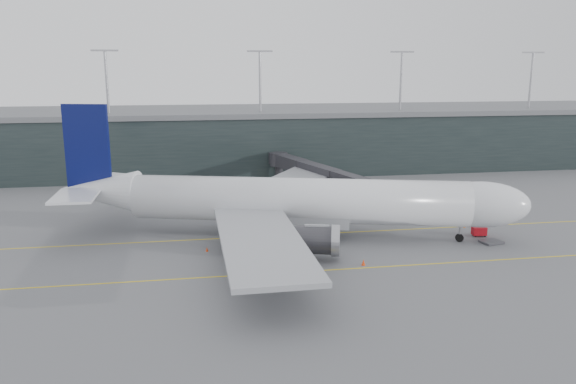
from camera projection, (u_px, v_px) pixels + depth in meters
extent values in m
plane|color=#55555A|center=(265.00, 229.00, 90.53)|extent=(320.00, 320.00, 0.00)
cube|color=yellow|center=(269.00, 236.00, 86.68)|extent=(160.00, 0.25, 0.02)
cube|color=yellow|center=(285.00, 273.00, 71.27)|extent=(160.00, 0.25, 0.02)
cube|color=yellow|center=(278.00, 200.00, 110.59)|extent=(0.25, 60.00, 0.02)
cube|color=black|center=(237.00, 141.00, 144.85)|extent=(240.00, 35.00, 14.00)
cube|color=slate|center=(236.00, 111.00, 143.20)|extent=(240.00, 36.00, 1.20)
cylinder|color=#9E9EA3|center=(107.00, 83.00, 127.14)|extent=(0.60, 0.60, 14.00)
cylinder|color=#9E9EA3|center=(260.00, 82.00, 132.76)|extent=(0.60, 0.60, 14.00)
cylinder|color=#9E9EA3|center=(401.00, 82.00, 138.39)|extent=(0.60, 0.60, 14.00)
cylinder|color=#9E9EA3|center=(531.00, 81.00, 144.02)|extent=(0.60, 0.60, 14.00)
cylinder|color=silver|center=(299.00, 200.00, 85.06)|extent=(50.46, 19.85, 6.80)
ellipsoid|color=silver|center=(481.00, 204.00, 82.41)|extent=(15.57, 10.32, 6.80)
cone|color=silver|center=(101.00, 191.00, 87.97)|extent=(13.36, 9.48, 6.53)
cube|color=#96989E|center=(292.00, 217.00, 85.74)|extent=(18.37, 9.91, 2.19)
cube|color=black|center=(511.00, 198.00, 81.76)|extent=(3.19, 3.81, 0.88)
cube|color=#96989E|center=(261.00, 240.00, 69.11)|extent=(10.27, 31.93, 0.60)
cylinder|color=#333237|center=(309.00, 240.00, 75.37)|extent=(8.42, 5.73, 3.84)
cube|color=#96989E|center=(288.00, 184.00, 102.13)|extent=(24.95, 32.31, 0.60)
cylinder|color=#333237|center=(317.00, 203.00, 95.60)|extent=(8.42, 5.73, 3.84)
cube|color=#090F4A|center=(87.00, 147.00, 86.63)|extent=(7.02, 2.41, 13.16)
cube|color=silver|center=(76.00, 196.00, 82.10)|extent=(6.08, 9.90, 0.38)
cube|color=silver|center=(109.00, 180.00, 93.82)|extent=(10.19, 11.57, 0.38)
cylinder|color=black|center=(459.00, 238.00, 83.81)|extent=(1.28, 0.74, 1.21)
cylinder|color=#9E9EA3|center=(460.00, 233.00, 83.63)|extent=(0.33, 0.33, 2.85)
cylinder|color=black|center=(266.00, 242.00, 81.49)|extent=(1.52, 0.90, 1.43)
cylinder|color=black|center=(275.00, 222.00, 91.71)|extent=(1.52, 0.90, 1.43)
cube|color=#29282D|center=(383.00, 192.00, 94.30)|extent=(4.20, 4.46, 2.82)
cube|color=#29282D|center=(355.00, 183.00, 101.52)|extent=(6.52, 13.23, 2.52)
cube|color=#29282D|center=(318.00, 171.00, 112.82)|extent=(6.75, 13.31, 2.62)
cube|color=#29282D|center=(288.00, 162.00, 124.13)|extent=(6.99, 13.38, 2.72)
cylinder|color=#9E9EA3|center=(352.00, 199.00, 102.81)|extent=(0.50, 0.50, 3.83)
cube|color=#333237|center=(352.00, 207.00, 103.15)|extent=(2.39, 2.07, 0.71)
cylinder|color=#29282D|center=(329.00, 156.00, 131.68)|extent=(4.03, 4.03, 3.02)
cylinder|color=#29282D|center=(329.00, 170.00, 132.38)|extent=(1.81, 1.81, 3.63)
cube|color=red|center=(479.00, 231.00, 86.64)|extent=(2.19, 1.50, 1.23)
cylinder|color=black|center=(475.00, 236.00, 86.25)|extent=(0.39, 0.17, 0.38)
cylinder|color=black|center=(485.00, 236.00, 86.37)|extent=(0.39, 0.17, 0.38)
cylinder|color=black|center=(473.00, 234.00, 87.17)|extent=(0.39, 0.17, 0.38)
cylinder|color=black|center=(482.00, 234.00, 87.29)|extent=(0.39, 0.17, 0.38)
cube|color=#3C3C41|center=(491.00, 242.00, 83.27)|extent=(3.43, 2.99, 0.30)
cube|color=#333237|center=(233.00, 215.00, 98.59)|extent=(2.30, 2.01, 0.20)
cube|color=silver|center=(233.00, 210.00, 98.40)|extent=(1.89, 1.82, 1.49)
cube|color=#273B9C|center=(233.00, 206.00, 98.23)|extent=(1.95, 1.88, 0.08)
cube|color=#333237|center=(244.00, 211.00, 101.51)|extent=(2.53, 2.34, 0.20)
cube|color=#B6BDC3|center=(244.00, 206.00, 101.31)|extent=(2.12, 2.07, 1.53)
cube|color=#273B9C|center=(244.00, 201.00, 101.14)|extent=(2.19, 2.14, 0.08)
cube|color=#333237|center=(253.00, 213.00, 100.25)|extent=(2.13, 1.89, 0.18)
cube|color=silver|center=(253.00, 208.00, 100.07)|extent=(1.76, 1.70, 1.35)
cube|color=#273B9C|center=(253.00, 204.00, 99.92)|extent=(1.82, 1.76, 0.07)
cone|color=orange|center=(464.00, 226.00, 91.29)|extent=(0.40, 0.40, 0.63)
cone|color=#F13F0D|center=(363.00, 262.00, 73.84)|extent=(0.51, 0.51, 0.80)
cone|color=#E83A0C|center=(296.00, 207.00, 103.13)|extent=(0.42, 0.42, 0.67)
cone|color=#FB420D|center=(207.00, 249.00, 79.44)|extent=(0.39, 0.39, 0.63)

